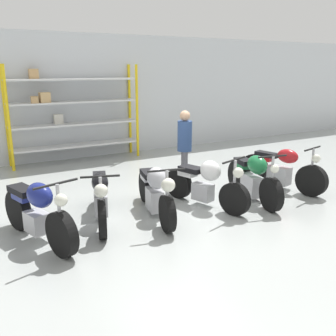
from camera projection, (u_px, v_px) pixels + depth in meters
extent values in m
plane|color=#9EA3A0|center=(178.00, 207.00, 7.27)|extent=(30.00, 30.00, 0.00)
cube|color=silver|center=(91.00, 97.00, 11.09)|extent=(30.00, 0.08, 3.60)
cylinder|color=yellow|center=(8.00, 119.00, 9.53)|extent=(0.08, 0.08, 2.73)
cylinder|color=yellow|center=(137.00, 111.00, 11.22)|extent=(0.08, 0.08, 2.73)
cylinder|color=yellow|center=(6.00, 117.00, 9.99)|extent=(0.08, 0.08, 2.73)
cylinder|color=yellow|center=(130.00, 110.00, 11.69)|extent=(0.08, 0.08, 2.73)
cube|color=silver|center=(77.00, 145.00, 10.84)|extent=(3.60, 0.55, 0.05)
cube|color=silver|center=(76.00, 124.00, 10.68)|extent=(3.60, 0.55, 0.05)
cube|color=silver|center=(74.00, 102.00, 10.52)|extent=(3.60, 0.55, 0.05)
cube|color=silver|center=(73.00, 79.00, 10.36)|extent=(3.60, 0.55, 0.05)
cube|color=tan|center=(45.00, 98.00, 9.99)|extent=(0.29, 0.24, 0.27)
cube|color=tan|center=(34.00, 74.00, 9.94)|extent=(0.26, 0.24, 0.26)
cube|color=silver|center=(58.00, 119.00, 10.56)|extent=(0.25, 0.19, 0.26)
cube|color=tan|center=(34.00, 100.00, 9.85)|extent=(0.20, 0.22, 0.18)
cylinder|color=black|center=(62.00, 234.00, 5.31)|extent=(0.34, 0.69, 0.68)
cylinder|color=black|center=(18.00, 210.00, 6.23)|extent=(0.34, 0.69, 0.68)
cube|color=#ADADB2|center=(37.00, 222.00, 5.81)|extent=(0.37, 0.45, 0.32)
ellipsoid|color=navy|center=(40.00, 195.00, 5.57)|extent=(0.47, 0.61, 0.38)
cube|color=black|center=(22.00, 190.00, 5.97)|extent=(0.42, 0.62, 0.10)
cube|color=navy|center=(23.00, 196.00, 5.99)|extent=(0.33, 0.44, 0.12)
cylinder|color=#ADADB2|center=(59.00, 209.00, 5.23)|extent=(0.06, 0.06, 0.74)
sphere|color=silver|center=(61.00, 200.00, 5.14)|extent=(0.18, 0.18, 0.18)
cylinder|color=black|center=(56.00, 184.00, 5.16)|extent=(0.66, 0.23, 0.04)
cylinder|color=black|center=(102.00, 219.00, 5.90)|extent=(0.31, 0.64, 0.63)
cylinder|color=black|center=(100.00, 190.00, 7.31)|extent=(0.31, 0.64, 0.63)
cube|color=#ADADB2|center=(101.00, 204.00, 6.66)|extent=(0.35, 0.49, 0.37)
ellipsoid|color=black|center=(100.00, 182.00, 6.39)|extent=(0.42, 0.54, 0.34)
cube|color=black|center=(99.00, 177.00, 6.88)|extent=(0.37, 0.54, 0.10)
cube|color=black|center=(99.00, 180.00, 6.99)|extent=(0.30, 0.39, 0.12)
cylinder|color=#ADADB2|center=(101.00, 198.00, 5.83)|extent=(0.06, 0.06, 0.69)
sphere|color=silver|center=(101.00, 191.00, 5.73)|extent=(0.22, 0.22, 0.22)
cylinder|color=black|center=(100.00, 176.00, 5.77)|extent=(0.59, 0.22, 0.04)
cylinder|color=black|center=(167.00, 214.00, 6.14)|extent=(0.26, 0.63, 0.62)
cylinder|color=black|center=(145.00, 187.00, 7.54)|extent=(0.26, 0.63, 0.62)
cube|color=#ADADB2|center=(154.00, 199.00, 6.89)|extent=(0.33, 0.51, 0.39)
ellipsoid|color=#B7B7BF|center=(157.00, 178.00, 6.62)|extent=(0.42, 0.50, 0.40)
cube|color=black|center=(150.00, 174.00, 7.10)|extent=(0.38, 0.57, 0.10)
cube|color=#B7B7BF|center=(148.00, 177.00, 7.22)|extent=(0.31, 0.41, 0.12)
cylinder|color=#ADADB2|center=(167.00, 192.00, 6.06)|extent=(0.06, 0.06, 0.73)
sphere|color=silver|center=(168.00, 185.00, 5.96)|extent=(0.23, 0.23, 0.23)
cylinder|color=black|center=(166.00, 170.00, 6.00)|extent=(0.62, 0.17, 0.04)
cylinder|color=black|center=(235.00, 199.00, 6.82)|extent=(0.31, 0.63, 0.62)
cylinder|color=black|center=(179.00, 184.00, 7.73)|extent=(0.31, 0.63, 0.62)
cube|color=#ADADB2|center=(203.00, 192.00, 7.32)|extent=(0.35, 0.45, 0.33)
ellipsoid|color=silver|center=(210.00, 171.00, 7.09)|extent=(0.45, 0.50, 0.39)
cube|color=black|center=(191.00, 169.00, 7.42)|extent=(0.41, 0.54, 0.10)
cube|color=silver|center=(188.00, 173.00, 7.50)|extent=(0.33, 0.39, 0.12)
cylinder|color=#ADADB2|center=(235.00, 180.00, 6.74)|extent=(0.06, 0.06, 0.73)
sphere|color=silver|center=(238.00, 173.00, 6.66)|extent=(0.19, 0.19, 0.19)
cylinder|color=black|center=(234.00, 160.00, 6.67)|extent=(0.66, 0.24, 0.04)
cylinder|color=black|center=(271.00, 194.00, 7.02)|extent=(0.27, 0.67, 0.65)
cylinder|color=black|center=(237.00, 175.00, 8.26)|extent=(0.27, 0.67, 0.65)
cube|color=#ADADB2|center=(251.00, 185.00, 7.69)|extent=(0.35, 0.55, 0.43)
ellipsoid|color=#196B38|center=(257.00, 165.00, 7.42)|extent=(0.42, 0.60, 0.37)
cube|color=black|center=(244.00, 161.00, 7.92)|extent=(0.35, 0.51, 0.10)
cube|color=#196B38|center=(243.00, 165.00, 7.97)|extent=(0.28, 0.36, 0.12)
cylinder|color=#ADADB2|center=(272.00, 176.00, 6.94)|extent=(0.06, 0.06, 0.72)
sphere|color=silver|center=(275.00, 169.00, 6.84)|extent=(0.16, 0.16, 0.16)
cylinder|color=black|center=(272.00, 156.00, 6.87)|extent=(0.59, 0.15, 0.04)
cylinder|color=black|center=(311.00, 181.00, 7.85)|extent=(0.32, 0.69, 0.67)
cylinder|color=black|center=(254.00, 168.00, 8.84)|extent=(0.32, 0.69, 0.67)
cube|color=#ADADB2|center=(279.00, 175.00, 8.39)|extent=(0.39, 0.53, 0.40)
ellipsoid|color=#B2191E|center=(288.00, 156.00, 8.15)|extent=(0.37, 0.53, 0.31)
cube|color=black|center=(267.00, 154.00, 8.53)|extent=(0.34, 0.56, 0.10)
cube|color=#B2191E|center=(264.00, 158.00, 8.59)|extent=(0.27, 0.40, 0.12)
cylinder|color=#ADADB2|center=(312.00, 165.00, 7.77)|extent=(0.06, 0.06, 0.68)
sphere|color=silver|center=(316.00, 158.00, 7.68)|extent=(0.18, 0.18, 0.18)
cylinder|color=black|center=(312.00, 149.00, 7.70)|extent=(0.64, 0.19, 0.04)
cylinder|color=#595960|center=(184.00, 168.00, 8.52)|extent=(0.13, 0.13, 0.84)
cylinder|color=#595960|center=(185.00, 170.00, 8.35)|extent=(0.13, 0.13, 0.84)
cylinder|color=navy|center=(185.00, 136.00, 8.24)|extent=(0.43, 0.43, 0.67)
sphere|color=tan|center=(185.00, 116.00, 8.13)|extent=(0.23, 0.23, 0.23)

